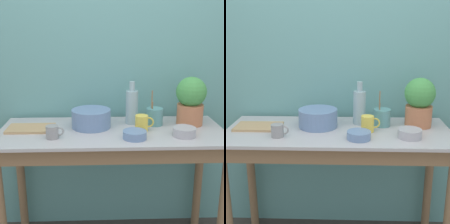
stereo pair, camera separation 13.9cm
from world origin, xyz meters
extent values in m
cube|color=#609E9E|center=(0.00, 0.65, 1.20)|extent=(6.00, 0.05, 2.40)
cylinder|color=#846647|center=(-0.67, 0.05, 0.43)|extent=(0.06, 0.06, 0.87)
cylinder|color=#846647|center=(0.67, 0.05, 0.43)|extent=(0.06, 0.06, 0.87)
cylinder|color=#846647|center=(-0.67, 0.54, 0.43)|extent=(0.06, 0.06, 0.87)
cylinder|color=#846647|center=(0.67, 0.54, 0.43)|extent=(0.06, 0.06, 0.87)
cube|color=#846647|center=(0.00, 0.05, 0.82)|extent=(1.34, 0.02, 0.10)
cube|color=#B2B2B7|center=(0.00, 0.30, 0.88)|extent=(1.44, 0.59, 0.02)
cylinder|color=#B7704C|center=(0.53, 0.40, 0.96)|extent=(0.17, 0.17, 0.14)
sphere|color=#47994C|center=(0.53, 0.40, 1.11)|extent=(0.20, 0.20, 0.20)
cylinder|color=#6684B2|center=(-0.13, 0.36, 0.95)|extent=(0.25, 0.25, 0.12)
cylinder|color=#93B2BC|center=(0.14, 0.43, 1.00)|extent=(0.08, 0.08, 0.23)
cylinder|color=#93B2BC|center=(0.14, 0.43, 1.14)|extent=(0.04, 0.04, 0.06)
cylinder|color=gray|center=(-0.36, 0.16, 0.93)|extent=(0.07, 0.07, 0.08)
torus|color=gray|center=(-0.32, 0.16, 0.93)|extent=(0.05, 0.01, 0.05)
cylinder|color=#E5CC4C|center=(0.19, 0.28, 0.94)|extent=(0.08, 0.08, 0.10)
torus|color=#E5CC4C|center=(0.23, 0.28, 0.94)|extent=(0.07, 0.01, 0.07)
cylinder|color=#A8A8B2|center=(0.43, 0.17, 0.91)|extent=(0.14, 0.14, 0.05)
cylinder|color=#6684B2|center=(0.13, 0.14, 0.91)|extent=(0.14, 0.14, 0.05)
cylinder|color=#569399|center=(0.29, 0.39, 0.94)|extent=(0.11, 0.11, 0.11)
cylinder|color=olive|center=(0.27, 0.41, 1.00)|extent=(0.01, 0.01, 0.23)
cylinder|color=olive|center=(0.27, 0.38, 0.97)|extent=(0.01, 0.02, 0.16)
cube|color=tan|center=(-0.52, 0.32, 0.90)|extent=(0.30, 0.18, 0.02)
camera|label=1|loc=(-0.07, -1.58, 1.54)|focal=50.00mm
camera|label=2|loc=(0.07, -1.59, 1.54)|focal=50.00mm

